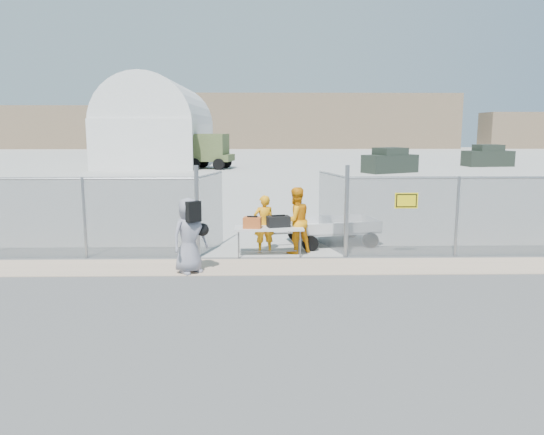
{
  "coord_description": "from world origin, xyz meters",
  "views": [
    {
      "loc": [
        -0.28,
        -11.99,
        3.48
      ],
      "look_at": [
        0.0,
        2.0,
        1.1
      ],
      "focal_mm": 35.0,
      "sensor_mm": 36.0,
      "label": 1
    }
  ],
  "objects_px": {
    "security_worker_left": "(264,224)",
    "security_worker_right": "(295,220)",
    "utility_trailer": "(332,231)",
    "folding_table": "(269,241)",
    "visitor": "(189,236)"
  },
  "relations": [
    {
      "from": "folding_table",
      "to": "security_worker_left",
      "type": "relative_size",
      "value": 1.15
    },
    {
      "from": "folding_table",
      "to": "visitor",
      "type": "distance_m",
      "value": 2.64
    },
    {
      "from": "security_worker_left",
      "to": "utility_trailer",
      "type": "height_order",
      "value": "security_worker_left"
    },
    {
      "from": "security_worker_left",
      "to": "visitor",
      "type": "distance_m",
      "value": 2.78
    },
    {
      "from": "folding_table",
      "to": "visitor",
      "type": "relative_size",
      "value": 1.02
    },
    {
      "from": "security_worker_left",
      "to": "utility_trailer",
      "type": "relative_size",
      "value": 0.48
    },
    {
      "from": "folding_table",
      "to": "visitor",
      "type": "height_order",
      "value": "visitor"
    },
    {
      "from": "security_worker_right",
      "to": "utility_trailer",
      "type": "distance_m",
      "value": 1.72
    },
    {
      "from": "folding_table",
      "to": "security_worker_left",
      "type": "height_order",
      "value": "security_worker_left"
    },
    {
      "from": "security_worker_left",
      "to": "security_worker_right",
      "type": "distance_m",
      "value": 0.89
    },
    {
      "from": "utility_trailer",
      "to": "folding_table",
      "type": "bearing_deg",
      "value": -156.86
    },
    {
      "from": "visitor",
      "to": "folding_table",
      "type": "bearing_deg",
      "value": 2.85
    },
    {
      "from": "security_worker_right",
      "to": "utility_trailer",
      "type": "xyz_separation_m",
      "value": [
        1.18,
        1.14,
        -0.52
      ]
    },
    {
      "from": "folding_table",
      "to": "visitor",
      "type": "xyz_separation_m",
      "value": [
        -1.94,
        -1.71,
        0.52
      ]
    },
    {
      "from": "security_worker_left",
      "to": "utility_trailer",
      "type": "xyz_separation_m",
      "value": [
        2.05,
        1.01,
        -0.4
      ]
    }
  ]
}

